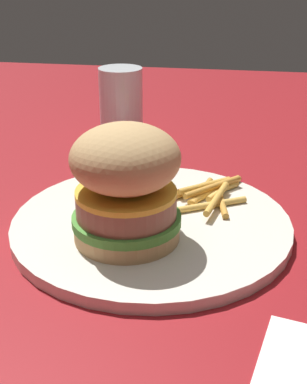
{
  "coord_description": "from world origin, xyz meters",
  "views": [
    {
      "loc": [
        0.08,
        -0.49,
        0.26
      ],
      "look_at": [
        0.0,
        -0.02,
        0.04
      ],
      "focal_mm": 48.33,
      "sensor_mm": 36.0,
      "label": 1
    }
  ],
  "objects_px": {
    "sandwich": "(126,183)",
    "fries_pile": "(209,193)",
    "plate": "(154,224)",
    "drink_glass": "(121,111)"
  },
  "relations": [
    {
      "from": "plate",
      "to": "sandwich",
      "type": "relative_size",
      "value": 2.55
    },
    {
      "from": "plate",
      "to": "drink_glass",
      "type": "height_order",
      "value": "drink_glass"
    },
    {
      "from": "sandwich",
      "to": "drink_glass",
      "type": "height_order",
      "value": "sandwich"
    },
    {
      "from": "plate",
      "to": "fries_pile",
      "type": "bearing_deg",
      "value": 48.63
    },
    {
      "from": "plate",
      "to": "fries_pile",
      "type": "distance_m",
      "value": 0.08
    },
    {
      "from": "sandwich",
      "to": "plate",
      "type": "bearing_deg",
      "value": 66.02
    },
    {
      "from": "sandwich",
      "to": "fries_pile",
      "type": "height_order",
      "value": "sandwich"
    },
    {
      "from": "plate",
      "to": "sandwich",
      "type": "distance_m",
      "value": 0.08
    },
    {
      "from": "fries_pile",
      "to": "drink_glass",
      "type": "bearing_deg",
      "value": 125.37
    },
    {
      "from": "sandwich",
      "to": "fries_pile",
      "type": "relative_size",
      "value": 0.98
    }
  ]
}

